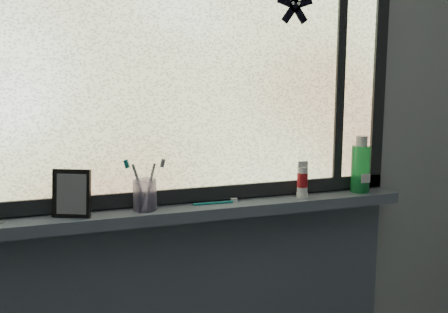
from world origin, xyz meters
name	(u,v)px	position (x,y,z in m)	size (l,w,h in m)	color
wall_back	(186,138)	(0.00, 1.30, 1.25)	(3.00, 0.01, 2.50)	#9EA3A8
windowsill	(193,211)	(0.00, 1.23, 1.00)	(1.62, 0.14, 0.04)	#515A6C
window_pane	(187,58)	(0.00, 1.28, 1.53)	(1.50, 0.01, 1.00)	silver
frame_bottom	(189,194)	(0.00, 1.28, 1.05)	(1.60, 0.03, 0.05)	black
frame_right	(379,60)	(0.78, 1.28, 1.53)	(0.05, 0.03, 1.10)	black
frame_mullion	(340,60)	(0.60, 1.28, 1.53)	(0.04, 0.03, 1.00)	black
starfish_sticker	(295,6)	(0.40, 1.27, 1.72)	(0.15, 0.02, 0.15)	black
vanity_mirror	(72,193)	(-0.40, 1.22, 1.10)	(0.12, 0.06, 0.16)	black
toothbrush_cup	(145,195)	(-0.17, 1.23, 1.07)	(0.08, 0.08, 0.10)	#A89BCD
toothbrush_lying	(213,202)	(0.08, 1.23, 1.03)	(0.18, 0.02, 0.01)	#0E7D7F
mouthwash_bottle	(361,164)	(0.68, 1.23, 1.13)	(0.07, 0.07, 0.18)	green
cream_tube	(302,178)	(0.42, 1.22, 1.09)	(0.04, 0.04, 0.10)	silver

